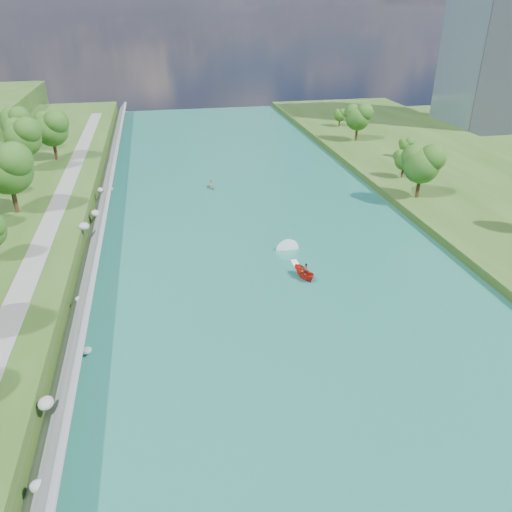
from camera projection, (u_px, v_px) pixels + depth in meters
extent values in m
plane|color=#2D5119|center=(312.00, 346.00, 55.82)|extent=(260.00, 260.00, 0.00)
cube|color=#1B6654|center=(272.00, 263.00, 73.25)|extent=(55.00, 240.00, 0.10)
cube|color=slate|center=(88.00, 269.00, 67.94)|extent=(3.54, 236.00, 4.05)
ellipsoid|color=gray|center=(38.00, 486.00, 37.40)|extent=(1.28, 1.06, 1.00)
ellipsoid|color=gray|center=(46.00, 403.00, 43.81)|extent=(1.38, 1.64, 0.92)
ellipsoid|color=gray|center=(87.00, 350.00, 53.93)|extent=(1.02, 1.20, 0.66)
ellipsoid|color=gray|center=(78.00, 299.00, 61.28)|extent=(0.94, 0.91, 0.62)
ellipsoid|color=gray|center=(93.00, 262.00, 70.02)|extent=(1.59, 1.50, 0.91)
ellipsoid|color=gray|center=(84.00, 226.00, 76.22)|extent=(1.65, 1.72, 1.21)
ellipsoid|color=gray|center=(95.00, 213.00, 84.55)|extent=(1.57, 1.59, 1.16)
ellipsoid|color=gray|center=(100.00, 190.00, 93.60)|extent=(1.08, 1.35, 0.84)
ellipsoid|color=gray|center=(110.00, 189.00, 100.59)|extent=(1.25, 1.58, 0.73)
cube|color=gray|center=(34.00, 263.00, 65.99)|extent=(3.00, 200.00, 0.10)
cube|color=gray|center=(501.00, 19.00, 139.39)|extent=(22.00, 22.00, 60.00)
ellipsoid|color=#285015|center=(8.00, 172.00, 78.79)|extent=(8.20, 8.20, 13.67)
ellipsoid|color=#285015|center=(23.00, 140.00, 99.10)|extent=(7.62, 7.62, 12.70)
ellipsoid|color=#285015|center=(52.00, 131.00, 106.16)|extent=(7.50, 7.50, 12.50)
ellipsoid|color=#285015|center=(16.00, 125.00, 112.54)|extent=(7.06, 7.06, 11.76)
ellipsoid|color=#285015|center=(421.00, 167.00, 91.18)|extent=(7.05, 7.05, 11.75)
ellipsoid|color=#285015|center=(404.00, 161.00, 102.63)|extent=(4.22, 4.22, 7.03)
ellipsoid|color=#285015|center=(406.00, 146.00, 116.65)|extent=(3.23, 3.23, 5.38)
ellipsoid|color=#285015|center=(358.00, 119.00, 129.23)|extent=(6.75, 6.75, 11.25)
ellipsoid|color=#285015|center=(340.00, 116.00, 145.45)|extent=(3.56, 3.56, 5.93)
imported|color=red|center=(304.00, 273.00, 69.01)|extent=(2.73, 4.21, 1.52)
imported|color=#66605B|center=(302.00, 272.00, 68.39)|extent=(0.71, 0.55, 1.73)
imported|color=#66605B|center=(306.00, 269.00, 69.37)|extent=(0.77, 0.61, 1.54)
cube|color=white|center=(298.00, 267.00, 71.96)|extent=(0.90, 5.00, 0.06)
imported|color=gray|center=(211.00, 187.00, 102.41)|extent=(2.54, 2.98, 0.52)
imported|color=#66605B|center=(211.00, 183.00, 102.08)|extent=(0.77, 0.55, 1.47)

